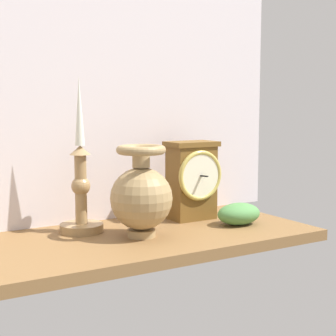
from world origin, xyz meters
TOP-DOWN VIEW (x-y plane):
  - ground_plane at (0.00, 0.00)cm, footprint 100.00×36.00cm
  - back_wall at (0.00, 18.50)cm, footprint 120.00×2.00cm
  - mantel_clock at (30.19, 7.04)cm, footprint 12.08×10.12cm
  - candlestick_tall_left at (1.94, 8.63)cm, footprint 9.59×9.59cm
  - brass_vase_bulbous at (11.16, -2.14)cm, footprint 13.22×13.22cm
  - ivy_sprig at (36.07, -3.72)cm, footprint 10.98×7.68cm

SIDE VIEW (x-z plane):
  - ground_plane at x=0.00cm, z-range -2.40..0.00cm
  - ivy_sprig at x=36.07cm, z-range 0.00..5.11cm
  - brass_vase_bulbous at x=11.16cm, z-range -0.71..18.74cm
  - candlestick_tall_left at x=1.94cm, z-range -7.13..26.77cm
  - mantel_clock at x=30.19cm, z-range 0.32..19.37cm
  - back_wall at x=0.00cm, z-range 0.00..65.00cm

